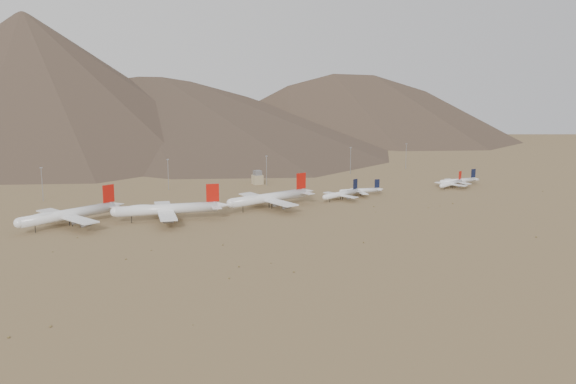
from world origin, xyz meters
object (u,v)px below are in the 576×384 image
widebody_centre (168,209)px  narrowbody_a (342,194)px  widebody_west (69,214)px  narrowbody_b (361,191)px  widebody_east (269,198)px  control_tower (257,178)px

widebody_centre → narrowbody_a: bearing=15.1°
widebody_west → narrowbody_b: 219.64m
widebody_centre → narrowbody_a: widebody_centre is taller
widebody_east → control_tower: 100.87m
widebody_west → widebody_east: size_ratio=0.96×
widebody_centre → narrowbody_b: widebody_centre is taller
narrowbody_a → widebody_west: bearing=161.6°
widebody_west → control_tower: widebody_west is taller
widebody_centre → narrowbody_b: (160.23, 15.87, -3.97)m
widebody_west → widebody_centre: (59.37, -13.73, 0.17)m
widebody_centre → control_tower: bearing=54.2°
control_tower → widebody_east: bearing=-109.6°
widebody_east → control_tower: (33.77, 95.02, -2.50)m
widebody_east → narrowbody_a: bearing=-8.0°
widebody_centre → narrowbody_a: 138.14m
widebody_east → narrowbody_b: (84.65, 10.62, -3.80)m
narrowbody_b → control_tower: narrowbody_b is taller
widebody_east → control_tower: widebody_east is taller
narrowbody_a → control_tower: bearing=90.4°
control_tower → widebody_centre: bearing=-137.5°
widebody_east → narrowbody_a: (62.28, 2.93, -3.20)m
widebody_west → widebody_east: (134.95, -8.48, -0.00)m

